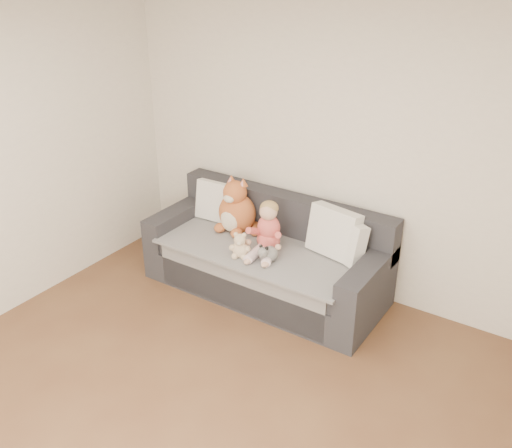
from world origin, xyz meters
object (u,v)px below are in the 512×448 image
(sippy_cup, at_px, (272,252))
(toddler, at_px, (267,231))
(plush_cat, at_px, (236,210))
(sofa, at_px, (267,259))
(teddy_bear, at_px, (240,247))

(sippy_cup, bearing_deg, toddler, 140.87)
(plush_cat, bearing_deg, sippy_cup, -24.56)
(toddler, distance_m, sippy_cup, 0.20)
(sofa, xyz_separation_m, plush_cat, (-0.40, 0.08, 0.37))
(plush_cat, bearing_deg, sofa, -9.88)
(teddy_bear, height_order, sippy_cup, teddy_bear)
(sippy_cup, bearing_deg, plush_cat, 154.53)
(toddler, height_order, sippy_cup, toddler)
(plush_cat, bearing_deg, teddy_bear, -50.56)
(plush_cat, xyz_separation_m, teddy_bear, (0.33, -0.41, -0.11))
(toddler, height_order, teddy_bear, toddler)
(plush_cat, distance_m, sippy_cup, 0.65)
(toddler, bearing_deg, sippy_cup, -53.63)
(sofa, bearing_deg, plush_cat, 169.21)
(toddler, xyz_separation_m, plush_cat, (-0.46, 0.18, 0.01))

